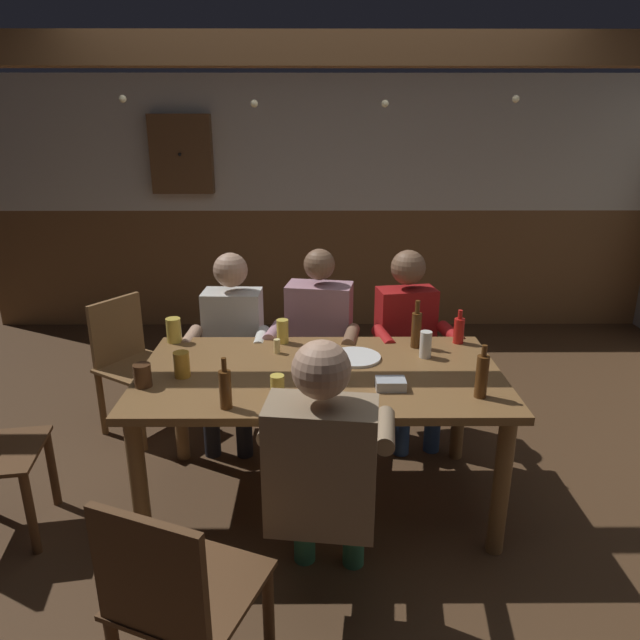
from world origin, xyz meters
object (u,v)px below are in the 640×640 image
object	(u,v)px
dining_table	(320,388)
bottle_3	(416,329)
table_candle	(277,346)
bottle_1	(225,388)
pint_glass_5	(335,370)
person_2	(409,338)
pint_glass_0	(277,386)
plate_0	(355,357)
pint_glass_3	(174,330)
pint_glass_4	(283,331)
bottle_2	(482,375)
pint_glass_1	(143,375)
wall_dart_cabinet	(182,154)
person_1	(317,338)
pint_glass_6	(182,364)
person_0	(232,339)
chair_empty_far_end	(177,600)
chair_empty_near_right	(132,361)
condiment_caddy	(391,384)
person_3	(323,465)
bottle_0	(459,330)
pint_glass_2	(426,344)

from	to	relation	value
dining_table	bottle_3	bearing A→B (deg)	31.52
table_candle	bottle_1	world-z (taller)	bottle_1
pint_glass_5	person_2	bearing A→B (deg)	59.11
pint_glass_0	plate_0	bearing A→B (deg)	48.80
pint_glass_3	pint_glass_4	distance (m)	0.62
bottle_2	pint_glass_0	bearing A→B (deg)	179.04
plate_0	pint_glass_5	bearing A→B (deg)	-113.43
person_2	pint_glass_1	world-z (taller)	person_2
dining_table	wall_dart_cabinet	bearing A→B (deg)	114.04
person_1	pint_glass_0	world-z (taller)	person_1
pint_glass_0	person_2	bearing A→B (deg)	52.62
person_2	pint_glass_6	bearing A→B (deg)	22.66
bottle_2	person_0	bearing A→B (deg)	141.92
chair_empty_far_end	pint_glass_3	size ratio (longest dim) A/B	6.23
person_0	pint_glass_3	distance (m)	0.44
dining_table	chair_empty_near_right	world-z (taller)	chair_empty_near_right
pint_glass_0	chair_empty_far_end	bearing A→B (deg)	-106.73
bottle_1	bottle_2	size ratio (longest dim) A/B	0.94
person_2	chair_empty_far_end	bearing A→B (deg)	52.13
person_0	bottle_3	world-z (taller)	person_0
chair_empty_far_end	wall_dart_cabinet	bearing A→B (deg)	122.66
person_0	pint_glass_4	bearing A→B (deg)	139.43
condiment_caddy	pint_glass_4	world-z (taller)	pint_glass_4
person_3	condiment_caddy	xyz separation A→B (m)	(0.32, 0.52, 0.10)
person_0	pint_glass_4	xyz separation A→B (m)	(0.34, -0.31, 0.17)
bottle_2	pint_glass_6	distance (m)	1.43
condiment_caddy	pint_glass_0	distance (m)	0.53
condiment_caddy	bottle_2	xyz separation A→B (m)	(0.40, -0.08, 0.08)
chair_empty_near_right	bottle_2	bearing A→B (deg)	94.04
table_candle	pint_glass_5	size ratio (longest dim) A/B	0.80
bottle_2	wall_dart_cabinet	distance (m)	3.77
wall_dart_cabinet	person_2	bearing A→B (deg)	-49.04
dining_table	pint_glass_1	size ratio (longest dim) A/B	16.38
bottle_2	pint_glass_4	bearing A→B (deg)	143.68
bottle_1	wall_dart_cabinet	size ratio (longest dim) A/B	0.34
chair_empty_near_right	person_1	bearing A→B (deg)	119.20
chair_empty_far_end	pint_glass_4	bearing A→B (deg)	102.31
bottle_0	bottle_1	world-z (taller)	bottle_1
person_1	chair_empty_far_end	bearing A→B (deg)	86.37
bottle_0	person_0	bearing A→B (deg)	166.55
person_0	pint_glass_5	size ratio (longest dim) A/B	11.95
person_3	pint_glass_4	size ratio (longest dim) A/B	8.93
dining_table	pint_glass_2	xyz separation A→B (m)	(0.56, 0.18, 0.17)
pint_glass_6	condiment_caddy	bearing A→B (deg)	-8.15
condiment_caddy	plate_0	bearing A→B (deg)	111.43
bottle_3	person_1	bearing A→B (deg)	144.69
bottle_2	pint_glass_5	xyz separation A→B (m)	(-0.66, 0.19, -0.06)
pint_glass_2	wall_dart_cabinet	size ratio (longest dim) A/B	0.21
pint_glass_1	pint_glass_4	distance (m)	0.85
pint_glass_3	wall_dart_cabinet	bearing A→B (deg)	99.96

